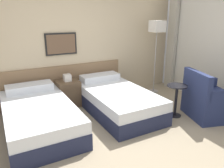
# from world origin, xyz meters

# --- Properties ---
(ground_plane) EXTENTS (16.00, 16.00, 0.00)m
(ground_plane) POSITION_xyz_m (0.00, 0.00, 0.00)
(ground_plane) COLOR gray
(wall_headboard) EXTENTS (10.00, 0.10, 2.70)m
(wall_headboard) POSITION_xyz_m (-0.02, 2.14, 1.30)
(wall_headboard) COLOR #C6B28E
(wall_headboard) RESTS_ON ground_plane
(bed_near_door) EXTENTS (1.04, 1.96, 0.57)m
(bed_near_door) POSITION_xyz_m (-1.11, 1.11, 0.23)
(bed_near_door) COLOR #1E233D
(bed_near_door) RESTS_ON ground_plane
(bed_near_window) EXTENTS (1.04, 1.96, 0.57)m
(bed_near_window) POSITION_xyz_m (0.35, 1.11, 0.23)
(bed_near_window) COLOR #1E233D
(bed_near_window) RESTS_ON ground_plane
(nightstand) EXTENTS (0.44, 0.42, 0.67)m
(nightstand) POSITION_xyz_m (-0.38, 1.82, 0.27)
(nightstand) COLOR brown
(nightstand) RESTS_ON ground_plane
(floor_lamp) EXTENTS (0.28, 0.28, 1.69)m
(floor_lamp) POSITION_xyz_m (1.72, 1.66, 1.46)
(floor_lamp) COLOR #9E9993
(floor_lamp) RESTS_ON ground_plane
(side_table) EXTENTS (0.36, 0.36, 0.60)m
(side_table) POSITION_xyz_m (1.21, 0.39, 0.40)
(side_table) COLOR black
(side_table) RESTS_ON ground_plane
(armchair) EXTENTS (0.93, 0.95, 0.87)m
(armchair) POSITION_xyz_m (1.71, 0.08, 0.30)
(armchair) COLOR navy
(armchair) RESTS_ON ground_plane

